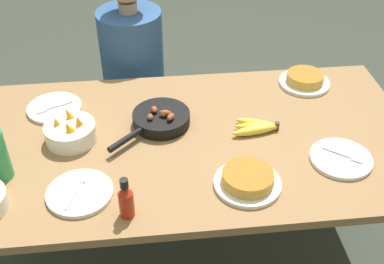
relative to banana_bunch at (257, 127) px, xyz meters
The scene contains 12 objects.
ground_plane 0.78m from the banana_bunch, behind, with size 14.00×14.00×0.00m, color #383D33.
dining_table 0.28m from the banana_bunch, behind, with size 1.79×0.95×0.72m.
banana_bunch is the anchor object (origin of this frame).
skillet 0.39m from the banana_bunch, 167.93° to the left, with size 0.33×0.32×0.08m.
frittata_plate_center 0.43m from the banana_bunch, 47.63° to the left, with size 0.23×0.23×0.06m.
frittata_plate_side 0.32m from the banana_bunch, 108.31° to the right, with size 0.24×0.24×0.06m.
empty_plate_near_front 0.74m from the banana_bunch, 157.11° to the right, with size 0.23×0.23×0.02m.
empty_plate_far_left 0.34m from the banana_bunch, 37.94° to the right, with size 0.23×0.23×0.02m.
empty_plate_far_right 0.86m from the banana_bunch, 164.05° to the left, with size 0.23×0.23×0.02m.
fruit_bowl_citrus 0.73m from the banana_bunch, behind, with size 0.20×0.20×0.12m.
hot_sauce_bottle 0.65m from the banana_bunch, 142.60° to the right, with size 0.05×0.05×0.16m.
person_figure 0.88m from the banana_bunch, 125.55° to the left, with size 0.35×0.35×1.19m.
Camera 1 is at (-0.16, -1.47, 1.90)m, focal length 45.00 mm.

